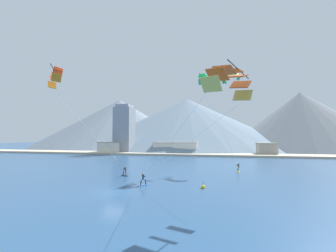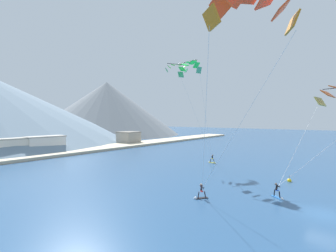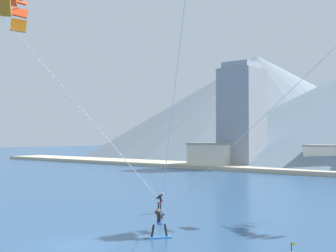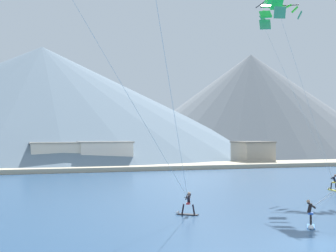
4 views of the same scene
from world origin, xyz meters
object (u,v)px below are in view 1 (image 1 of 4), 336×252
(kitesurfer_near_trail, at_px, (238,169))
(parafoil_kite_near_lead, at_px, (57,76))
(parafoil_kite_mid_center, at_px, (230,80))
(kitesurfer_mid_center, at_px, (142,182))
(parafoil_kite_near_trail, at_px, (205,80))
(parafoil_kite_distant_high_outer, at_px, (230,77))
(kitesurfer_near_lead, at_px, (124,173))
(race_marker_buoy, at_px, (203,187))

(kitesurfer_near_trail, xyz_separation_m, parafoil_kite_near_lead, (-27.22, -17.03, 15.31))
(parafoil_kite_mid_center, bearing_deg, kitesurfer_mid_center, 152.79)
(parafoil_kite_near_lead, height_order, parafoil_kite_near_trail, parafoil_kite_near_trail)
(kitesurfer_mid_center, height_order, parafoil_kite_distant_high_outer, parafoil_kite_distant_high_outer)
(kitesurfer_near_trail, bearing_deg, kitesurfer_near_lead, -155.51)
(kitesurfer_near_trail, xyz_separation_m, parafoil_kite_distant_high_outer, (-0.78, 8.41, 20.25))
(parafoil_kite_mid_center, bearing_deg, kitesurfer_near_lead, 143.41)
(kitesurfer_near_lead, height_order, race_marker_buoy, kitesurfer_near_lead)
(kitesurfer_mid_center, distance_m, race_marker_buoy, 8.38)
(kitesurfer_near_lead, bearing_deg, parafoil_kite_near_lead, -132.96)
(kitesurfer_mid_center, height_order, race_marker_buoy, kitesurfer_mid_center)
(kitesurfer_near_trail, relative_size, parafoil_kite_mid_center, 0.13)
(parafoil_kite_near_lead, xyz_separation_m, parafoil_kite_near_trail, (20.85, 18.38, 2.74))
(kitesurfer_mid_center, relative_size, parafoil_kite_near_trail, 0.10)
(parafoil_kite_near_lead, bearing_deg, parafoil_kite_mid_center, -10.99)
(parafoil_kite_near_trail, height_order, race_marker_buoy, parafoil_kite_near_trail)
(kitesurfer_near_lead, height_order, kitesurfer_mid_center, kitesurfer_mid_center)
(kitesurfer_near_trail, bearing_deg, parafoil_kite_mid_center, -96.32)
(kitesurfer_near_lead, relative_size, kitesurfer_near_trail, 0.97)
(kitesurfer_near_lead, xyz_separation_m, parafoil_kite_distant_high_outer, (18.96, 17.40, 20.29))
(race_marker_buoy, bearing_deg, kitesurfer_near_lead, 155.23)
(parafoil_kite_mid_center, relative_size, race_marker_buoy, 13.81)
(parafoil_kite_near_trail, relative_size, parafoil_kite_mid_center, 1.30)
(parafoil_kite_near_trail, xyz_separation_m, parafoil_kite_mid_center, (3.95, -23.19, -5.89))
(kitesurfer_near_trail, bearing_deg, kitesurfer_mid_center, -131.53)
(kitesurfer_near_lead, xyz_separation_m, race_marker_buoy, (14.05, -6.48, -0.33))
(kitesurfer_mid_center, distance_m, parafoil_kite_near_lead, 20.23)
(kitesurfer_mid_center, distance_m, parafoil_kite_near_trail, 26.10)
(kitesurfer_near_trail, distance_m, race_marker_buoy, 16.49)
(parafoil_kite_near_trail, bearing_deg, parafoil_kite_mid_center, -80.34)
(kitesurfer_mid_center, relative_size, race_marker_buoy, 1.74)
(parafoil_kite_distant_high_outer, distance_m, race_marker_buoy, 31.93)
(kitesurfer_near_lead, distance_m, parafoil_kite_mid_center, 24.78)
(kitesurfer_near_trail, height_order, race_marker_buoy, kitesurfer_near_trail)
(kitesurfer_near_trail, relative_size, kitesurfer_mid_center, 0.99)
(parafoil_kite_near_lead, height_order, parafoil_kite_distant_high_outer, parafoil_kite_distant_high_outer)
(parafoil_kite_near_lead, bearing_deg, parafoil_kite_distant_high_outer, 43.89)
(parafoil_kite_distant_high_outer, bearing_deg, parafoil_kite_near_lead, -136.11)
(kitesurfer_near_lead, distance_m, kitesurfer_mid_center, 8.92)
(kitesurfer_near_trail, height_order, parafoil_kite_mid_center, parafoil_kite_mid_center)
(kitesurfer_mid_center, xyz_separation_m, parafoil_kite_distant_high_outer, (13.27, 24.28, 20.25))
(parafoil_kite_distant_high_outer, bearing_deg, kitesurfer_near_trail, -84.72)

